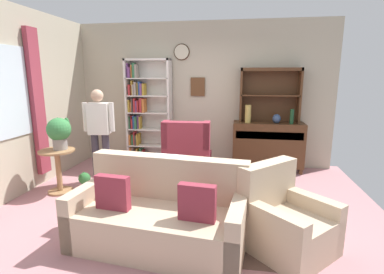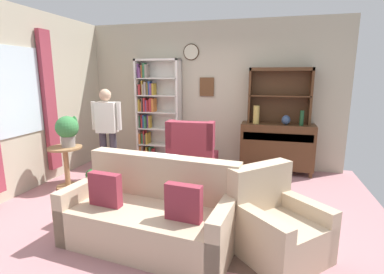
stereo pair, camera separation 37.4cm
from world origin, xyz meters
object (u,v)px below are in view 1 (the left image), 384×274
(couch_floral, at_px, (160,216))
(book_stack, at_px, (182,179))
(vase_round, at_px, (277,119))
(armchair_floral, at_px, (285,223))
(sideboard_hutch, at_px, (270,88))
(vase_tall, at_px, (248,114))
(person_reading, at_px, (99,129))
(bookshelf, at_px, (145,113))
(coffee_table, at_px, (174,184))
(potted_plant_small, at_px, (84,179))
(plant_stand, at_px, (58,166))
(wingback_chair, at_px, (187,158))
(bottle_wine, at_px, (292,117))
(potted_plant_large, at_px, (59,131))
(sideboard, at_px, (268,144))

(couch_floral, height_order, book_stack, couch_floral)
(vase_round, height_order, armchair_floral, vase_round)
(armchair_floral, bearing_deg, sideboard_hutch, 89.24)
(vase_tall, distance_m, person_reading, 2.65)
(book_stack, bearing_deg, person_reading, 150.60)
(bookshelf, distance_m, coffee_table, 2.38)
(vase_round, distance_m, person_reading, 3.14)
(potted_plant_small, distance_m, person_reading, 0.86)
(couch_floral, relative_size, coffee_table, 2.35)
(book_stack, bearing_deg, vase_round, 53.42)
(couch_floral, bearing_deg, plant_stand, 149.98)
(bookshelf, height_order, coffee_table, bookshelf)
(vase_tall, xyz_separation_m, person_reading, (-2.46, -0.98, -0.18))
(plant_stand, bearing_deg, armchair_floral, -17.34)
(plant_stand, bearing_deg, coffee_table, -8.65)
(wingback_chair, relative_size, plant_stand, 1.55)
(bottle_wine, xyz_separation_m, person_reading, (-3.24, -0.97, -0.15))
(armchair_floral, bearing_deg, potted_plant_small, 157.50)
(bottle_wine, xyz_separation_m, book_stack, (-1.66, -1.86, -0.61))
(armchair_floral, height_order, plant_stand, armchair_floral)
(sideboard_hutch, height_order, wingback_chair, sideboard_hutch)
(couch_floral, relative_size, armchair_floral, 1.74)
(bottle_wine, height_order, couch_floral, bottle_wine)
(armchair_floral, relative_size, book_stack, 5.24)
(vase_tall, height_order, plant_stand, vase_tall)
(vase_tall, relative_size, potted_plant_large, 0.68)
(potted_plant_large, bearing_deg, vase_tall, 28.35)
(armchair_floral, bearing_deg, vase_tall, 97.79)
(vase_tall, distance_m, wingback_chair, 1.41)
(sideboard, xyz_separation_m, vase_round, (0.13, -0.07, 0.50))
(potted_plant_large, bearing_deg, book_stack, -9.99)
(potted_plant_small, bearing_deg, sideboard_hutch, 27.75)
(vase_tall, height_order, person_reading, person_reading)
(plant_stand, xyz_separation_m, coffee_table, (1.89, -0.29, -0.06))
(armchair_floral, xyz_separation_m, book_stack, (-1.23, 0.71, 0.15))
(couch_floral, bearing_deg, bookshelf, 110.84)
(potted_plant_large, relative_size, potted_plant_small, 1.86)
(bottle_wine, distance_m, wingback_chair, 2.03)
(sideboard_hutch, bearing_deg, sideboard, -90.00)
(bookshelf, relative_size, person_reading, 1.35)
(bookshelf, xyz_separation_m, coffee_table, (1.05, -2.03, -0.69))
(plant_stand, bearing_deg, sideboard, 26.94)
(plant_stand, xyz_separation_m, person_reading, (0.41, 0.60, 0.49))
(sideboard, xyz_separation_m, person_reading, (-2.85, -1.06, 0.40))
(sideboard, bearing_deg, wingback_chair, -151.21)
(sideboard_hutch, distance_m, wingback_chair, 2.03)
(bookshelf, distance_m, potted_plant_large, 1.87)
(person_reading, xyz_separation_m, coffee_table, (1.48, -0.88, -0.55))
(armchair_floral, xyz_separation_m, potted_plant_large, (-3.18, 1.06, 0.67))
(sideboard, height_order, plant_stand, sideboard)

